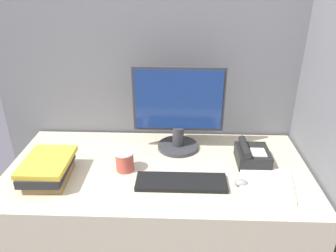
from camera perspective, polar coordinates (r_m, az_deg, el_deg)
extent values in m
cube|color=slate|center=(1.93, -1.04, 2.31)|extent=(1.88, 0.04, 1.70)
cube|color=slate|center=(1.73, 24.89, -3.24)|extent=(0.04, 0.79, 1.70)
cube|color=beige|center=(1.86, -1.61, -16.67)|extent=(1.48, 0.73, 0.73)
cylinder|color=#333338|center=(1.79, 1.74, -3.56)|extent=(0.22, 0.22, 0.02)
cylinder|color=#333338|center=(1.76, 1.77, -1.80)|extent=(0.06, 0.06, 0.10)
cube|color=#333338|center=(1.68, 1.87, 4.63)|extent=(0.47, 0.02, 0.34)
cube|color=navy|center=(1.67, 1.87, 4.51)|extent=(0.44, 0.01, 0.31)
cube|color=black|center=(1.51, 2.33, -9.74)|extent=(0.41, 0.14, 0.02)
ellipsoid|color=gray|center=(1.53, 12.62, -9.62)|extent=(0.06, 0.04, 0.03)
cylinder|color=#BF4C3F|center=(1.60, -7.54, -6.18)|extent=(0.09, 0.09, 0.09)
cylinder|color=white|center=(1.58, -7.64, -4.64)|extent=(0.09, 0.09, 0.01)
cube|color=olive|center=(1.63, -19.85, -8.15)|extent=(0.19, 0.25, 0.04)
cube|color=#262628|center=(1.62, -20.32, -6.94)|extent=(0.20, 0.28, 0.04)
cube|color=gold|center=(1.61, -20.31, -5.83)|extent=(0.21, 0.27, 0.02)
cube|color=black|center=(1.71, 14.50, -5.13)|extent=(0.16, 0.18, 0.07)
cube|color=white|center=(1.67, 15.46, -4.44)|extent=(0.07, 0.08, 0.00)
cylinder|color=black|center=(1.67, 13.24, -3.57)|extent=(0.04, 0.18, 0.04)
cube|color=white|center=(1.57, 16.73, -9.54)|extent=(0.28, 0.30, 0.01)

